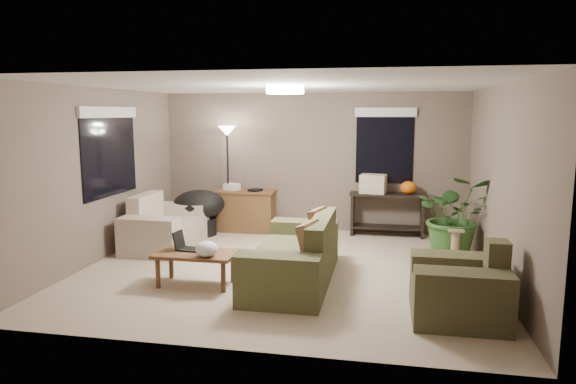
% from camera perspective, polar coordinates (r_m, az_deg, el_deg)
% --- Properties ---
extents(room_shell, '(5.50, 5.50, 5.50)m').
position_cam_1_polar(room_shell, '(6.92, -0.31, 1.39)').
color(room_shell, '#C3AE90').
rests_on(room_shell, ground).
extents(main_sofa, '(0.95, 2.20, 0.85)m').
position_cam_1_polar(main_sofa, '(6.61, 0.95, -7.44)').
color(main_sofa, '#46472A').
rests_on(main_sofa, ground).
extents(throw_pillows, '(0.33, 1.39, 0.47)m').
position_cam_1_polar(throw_pillows, '(6.48, 3.19, -4.53)').
color(throw_pillows, '#8C7251').
rests_on(throw_pillows, main_sofa).
extents(loveseat, '(0.90, 1.60, 0.85)m').
position_cam_1_polar(loveseat, '(8.52, -13.59, -3.96)').
color(loveseat, beige).
rests_on(loveseat, ground).
extents(armchair, '(0.95, 1.00, 0.85)m').
position_cam_1_polar(armchair, '(5.77, 18.57, -10.32)').
color(armchair, brown).
rests_on(armchair, ground).
extents(coffee_table, '(1.00, 0.55, 0.42)m').
position_cam_1_polar(coffee_table, '(6.55, -10.22, -7.14)').
color(coffee_table, brown).
rests_on(coffee_table, ground).
extents(laptop, '(0.38, 0.25, 0.24)m').
position_cam_1_polar(laptop, '(6.67, -11.29, -5.81)').
color(laptop, black).
rests_on(laptop, coffee_table).
extents(plastic_bag, '(0.33, 0.31, 0.19)m').
position_cam_1_polar(plastic_bag, '(6.31, -9.04, -6.25)').
color(plastic_bag, white).
rests_on(plastic_bag, coffee_table).
extents(desk, '(1.10, 0.50, 0.75)m').
position_cam_1_polar(desk, '(9.38, -4.75, -2.07)').
color(desk, brown).
rests_on(desk, ground).
extents(desk_papers, '(0.72, 0.32, 0.12)m').
position_cam_1_polar(desk_papers, '(9.34, -5.72, 0.50)').
color(desk_papers, silver).
rests_on(desk_papers, desk).
extents(console_table, '(1.30, 0.40, 0.75)m').
position_cam_1_polar(console_table, '(9.16, 10.94, -2.09)').
color(console_table, black).
rests_on(console_table, ground).
extents(pumpkin, '(0.32, 0.32, 0.23)m').
position_cam_1_polar(pumpkin, '(9.10, 13.22, 0.49)').
color(pumpkin, orange).
rests_on(pumpkin, console_table).
extents(cardboard_box, '(0.48, 0.39, 0.33)m').
position_cam_1_polar(cardboard_box, '(9.08, 9.45, 0.91)').
color(cardboard_box, beige).
rests_on(cardboard_box, console_table).
extents(papasan_chair, '(0.98, 0.98, 0.80)m').
position_cam_1_polar(papasan_chair, '(9.18, -9.85, -1.86)').
color(papasan_chair, black).
rests_on(papasan_chair, ground).
extents(floor_lamp, '(0.32, 0.32, 1.91)m').
position_cam_1_polar(floor_lamp, '(9.27, -6.76, 5.38)').
color(floor_lamp, black).
rests_on(floor_lamp, ground).
extents(ceiling_fixture, '(0.50, 0.50, 0.10)m').
position_cam_1_polar(ceiling_fixture, '(6.87, -0.32, 11.28)').
color(ceiling_fixture, white).
rests_on(ceiling_fixture, room_shell).
extents(houseplant, '(1.12, 1.25, 0.97)m').
position_cam_1_polar(houseplant, '(8.08, 18.05, -3.46)').
color(houseplant, '#2D5923').
rests_on(houseplant, ground).
extents(cat_scratching_post, '(0.32, 0.32, 0.50)m').
position_cam_1_polar(cat_scratching_post, '(7.80, 18.06, -5.96)').
color(cat_scratching_post, tan).
rests_on(cat_scratching_post, ground).
extents(window_left, '(0.05, 1.56, 1.33)m').
position_cam_1_polar(window_left, '(8.12, -19.21, 5.79)').
color(window_left, black).
rests_on(window_left, room_shell).
extents(window_back, '(1.06, 0.05, 1.33)m').
position_cam_1_polar(window_back, '(9.22, 10.73, 6.44)').
color(window_back, black).
rests_on(window_back, room_shell).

